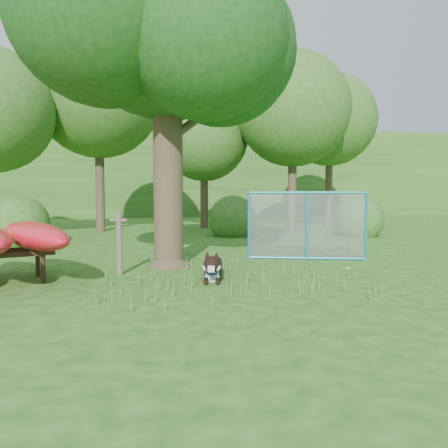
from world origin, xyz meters
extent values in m
plane|color=#1E5210|center=(0.00, 0.00, 0.00)|extent=(80.00, 80.00, 0.00)
cylinder|color=#3D3121|center=(-0.74, 2.62, 2.45)|extent=(0.71, 0.71, 4.89)
cone|color=#3D3121|center=(-0.74, 2.62, 0.24)|extent=(1.06, 1.06, 0.49)
sphere|color=#134414|center=(-0.74, 2.62, 5.48)|extent=(4.70, 4.70, 4.70)
sphere|color=#134414|center=(0.53, 3.40, 4.89)|extent=(3.52, 3.52, 3.52)
sphere|color=#134414|center=(-1.95, 2.05, 5.09)|extent=(3.72, 3.72, 3.72)
sphere|color=#134414|center=(-0.09, 1.53, 4.50)|extent=(3.13, 3.13, 3.13)
sphere|color=#134414|center=(-1.48, 3.60, 5.87)|extent=(3.33, 3.33, 3.33)
cylinder|color=#3D3121|center=(-0.16, 2.71, 3.13)|extent=(1.30, 0.81, 1.04)
cylinder|color=#3D3121|center=(-1.26, 2.75, 3.52)|extent=(1.13, 0.57, 1.00)
cylinder|color=brown|center=(-1.74, 1.79, 0.62)|extent=(0.15, 0.15, 1.25)
cylinder|color=brown|center=(-1.74, 1.79, 1.06)|extent=(0.34, 0.17, 0.07)
cylinder|color=black|center=(-3.02, 1.25, 0.25)|extent=(0.10, 0.10, 0.51)
cylinder|color=black|center=(-3.25, 1.92, 0.25)|extent=(0.10, 0.10, 0.51)
ellipsoid|color=red|center=(-3.23, 1.55, 0.82)|extent=(2.13, 3.02, 0.49)
cube|color=black|center=(-0.01, 1.15, 0.14)|extent=(0.45, 0.84, 0.27)
cube|color=white|center=(-0.08, 0.82, 0.12)|extent=(0.28, 0.21, 0.25)
sphere|color=black|center=(-0.13, 0.62, 0.34)|extent=(0.29, 0.29, 0.29)
cube|color=white|center=(-0.15, 0.49, 0.29)|extent=(0.14, 0.18, 0.10)
sphere|color=white|center=(-0.22, 0.62, 0.29)|extent=(0.14, 0.14, 0.14)
sphere|color=white|center=(-0.04, 0.58, 0.29)|extent=(0.14, 0.14, 0.14)
cone|color=black|center=(-0.19, 0.68, 0.50)|extent=(0.14, 0.15, 0.14)
cone|color=black|center=(-0.04, 0.65, 0.50)|extent=(0.10, 0.12, 0.14)
cylinder|color=black|center=(-0.22, 0.67, 0.06)|extent=(0.15, 0.35, 0.08)
cylinder|color=black|center=(-0.02, 0.63, 0.06)|extent=(0.15, 0.35, 0.08)
sphere|color=black|center=(0.13, 1.56, 0.25)|extent=(0.18, 0.18, 0.18)
torus|color=blue|center=(-0.11, 0.71, 0.27)|extent=(0.29, 0.14, 0.28)
cylinder|color=teal|center=(1.20, 3.29, 0.81)|extent=(0.09, 0.09, 1.63)
cylinder|color=teal|center=(2.50, 2.91, 0.81)|extent=(0.09, 0.09, 1.63)
cylinder|color=teal|center=(3.80, 2.52, 0.81)|extent=(0.09, 0.09, 1.63)
cylinder|color=teal|center=(2.50, 2.91, 1.59)|extent=(2.62, 0.83, 0.06)
cylinder|color=teal|center=(2.50, 2.91, 0.05)|extent=(2.62, 0.83, 0.06)
plane|color=gray|center=(2.50, 2.91, 0.81)|extent=(2.60, 0.77, 2.71)
cylinder|color=#4F852B|center=(2.45, 0.70, 0.09)|extent=(0.01, 0.01, 0.18)
sphere|color=yellow|center=(2.45, 0.70, 0.18)|extent=(0.03, 0.03, 0.03)
sphere|color=yellow|center=(2.49, 0.72, 0.19)|extent=(0.03, 0.03, 0.03)
sphere|color=yellow|center=(2.43, 0.73, 0.17)|extent=(0.03, 0.03, 0.03)
sphere|color=yellow|center=(2.47, 0.67, 0.18)|extent=(0.03, 0.03, 0.03)
sphere|color=yellow|center=(2.44, 0.68, 0.19)|extent=(0.03, 0.03, 0.03)
cylinder|color=#3D3121|center=(-3.00, 12.00, 2.62)|extent=(0.36, 0.36, 5.25)
sphere|color=#2C5D1E|center=(-3.00, 12.00, 5.62)|extent=(5.20, 5.20, 5.20)
cylinder|color=#3D3121|center=(1.50, 13.00, 1.92)|extent=(0.36, 0.36, 3.85)
sphere|color=#2C5D1E|center=(1.50, 13.00, 4.12)|extent=(4.00, 4.00, 4.00)
cylinder|color=#3D3121|center=(5.00, 11.00, 2.38)|extent=(0.36, 0.36, 4.76)
sphere|color=#2C5D1E|center=(5.00, 11.00, 5.10)|extent=(4.80, 4.80, 4.80)
cylinder|color=#3D3121|center=(8.00, 14.00, 2.45)|extent=(0.36, 0.36, 4.90)
sphere|color=#2C5D1E|center=(8.00, 14.00, 5.25)|extent=(4.60, 4.60, 4.60)
sphere|color=#2C5D1E|center=(-5.00, 7.50, 0.00)|extent=(1.80, 1.80, 1.80)
sphere|color=#2C5D1E|center=(6.50, 8.00, 0.00)|extent=(1.80, 1.80, 1.80)
sphere|color=#2C5D1E|center=(2.00, 9.00, 0.00)|extent=(1.80, 1.80, 1.80)
cube|color=#2C5D1E|center=(0.00, 28.00, 3.00)|extent=(80.00, 12.00, 6.00)
camera|label=1|loc=(-1.30, -6.77, 1.57)|focal=35.00mm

